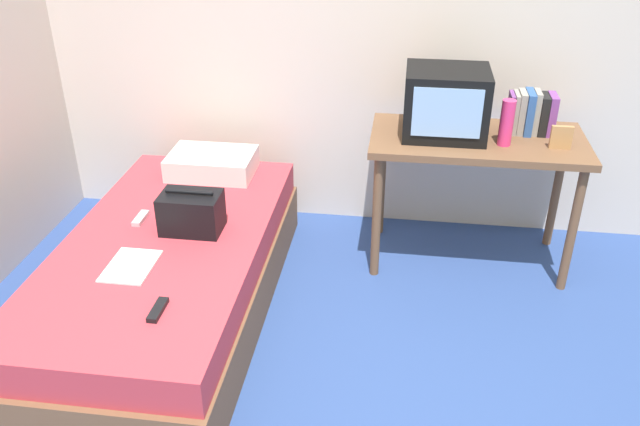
{
  "coord_description": "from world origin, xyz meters",
  "views": [
    {
      "loc": [
        0.26,
        -1.88,
        2.13
      ],
      "look_at": [
        -0.14,
        1.0,
        0.53
      ],
      "focal_mm": 36.93,
      "sensor_mm": 36.0,
      "label": 1
    }
  ],
  "objects_px": {
    "tv": "(446,103)",
    "water_bottle": "(507,123)",
    "magazine": "(131,266)",
    "remote_dark": "(158,310)",
    "book_row": "(531,113)",
    "desk": "(476,154)",
    "remote_silver": "(141,218)",
    "handbag": "(191,212)",
    "pillow": "(212,163)",
    "picture_frame": "(561,137)",
    "bed": "(168,276)"
  },
  "relations": [
    {
      "from": "desk",
      "to": "book_row",
      "type": "distance_m",
      "value": 0.37
    },
    {
      "from": "book_row",
      "to": "pillow",
      "type": "relative_size",
      "value": 0.5
    },
    {
      "from": "desk",
      "to": "magazine",
      "type": "relative_size",
      "value": 4.0
    },
    {
      "from": "remote_dark",
      "to": "remote_silver",
      "type": "bearing_deg",
      "value": 116.2
    },
    {
      "from": "handbag",
      "to": "pillow",
      "type": "bearing_deg",
      "value": 97.54
    },
    {
      "from": "pillow",
      "to": "remote_dark",
      "type": "distance_m",
      "value": 1.35
    },
    {
      "from": "pillow",
      "to": "magazine",
      "type": "relative_size",
      "value": 1.71
    },
    {
      "from": "bed",
      "to": "magazine",
      "type": "bearing_deg",
      "value": -102.94
    },
    {
      "from": "pillow",
      "to": "remote_dark",
      "type": "xyz_separation_m",
      "value": [
        0.15,
        -1.34,
        -0.05
      ]
    },
    {
      "from": "bed",
      "to": "book_row",
      "type": "relative_size",
      "value": 8.13
    },
    {
      "from": "tv",
      "to": "picture_frame",
      "type": "bearing_deg",
      "value": -11.41
    },
    {
      "from": "picture_frame",
      "to": "remote_dark",
      "type": "distance_m",
      "value": 2.18
    },
    {
      "from": "desk",
      "to": "book_row",
      "type": "relative_size",
      "value": 4.72
    },
    {
      "from": "pillow",
      "to": "handbag",
      "type": "bearing_deg",
      "value": -82.46
    },
    {
      "from": "tv",
      "to": "remote_dark",
      "type": "height_order",
      "value": "tv"
    },
    {
      "from": "magazine",
      "to": "remote_silver",
      "type": "bearing_deg",
      "value": 105.43
    },
    {
      "from": "water_bottle",
      "to": "magazine",
      "type": "height_order",
      "value": "water_bottle"
    },
    {
      "from": "handbag",
      "to": "remote_silver",
      "type": "height_order",
      "value": "handbag"
    },
    {
      "from": "bed",
      "to": "tv",
      "type": "distance_m",
      "value": 1.72
    },
    {
      "from": "pillow",
      "to": "magazine",
      "type": "height_order",
      "value": "pillow"
    },
    {
      "from": "handbag",
      "to": "water_bottle",
      "type": "bearing_deg",
      "value": 19.49
    },
    {
      "from": "book_row",
      "to": "handbag",
      "type": "bearing_deg",
      "value": -156.36
    },
    {
      "from": "water_bottle",
      "to": "remote_silver",
      "type": "height_order",
      "value": "water_bottle"
    },
    {
      "from": "bed",
      "to": "pillow",
      "type": "xyz_separation_m",
      "value": [
        0.03,
        0.77,
        0.29
      ]
    },
    {
      "from": "handbag",
      "to": "remote_dark",
      "type": "distance_m",
      "value": 0.69
    },
    {
      "from": "tv",
      "to": "pillow",
      "type": "xyz_separation_m",
      "value": [
        -1.33,
        0.01,
        -0.44
      ]
    },
    {
      "from": "remote_dark",
      "to": "desk",
      "type": "bearing_deg",
      "value": 43.98
    },
    {
      "from": "book_row",
      "to": "remote_silver",
      "type": "xyz_separation_m",
      "value": [
        -2.01,
        -0.69,
        -0.43
      ]
    },
    {
      "from": "desk",
      "to": "magazine",
      "type": "bearing_deg",
      "value": -148.0
    },
    {
      "from": "picture_frame",
      "to": "remote_dark",
      "type": "height_order",
      "value": "picture_frame"
    },
    {
      "from": "book_row",
      "to": "pillow",
      "type": "distance_m",
      "value": 1.84
    },
    {
      "from": "bed",
      "to": "magazine",
      "type": "distance_m",
      "value": 0.36
    },
    {
      "from": "book_row",
      "to": "magazine",
      "type": "distance_m",
      "value": 2.24
    },
    {
      "from": "pillow",
      "to": "remote_dark",
      "type": "height_order",
      "value": "pillow"
    },
    {
      "from": "bed",
      "to": "tv",
      "type": "xyz_separation_m",
      "value": [
        1.36,
        0.76,
        0.73
      ]
    },
    {
      "from": "picture_frame",
      "to": "remote_dark",
      "type": "relative_size",
      "value": 0.79
    },
    {
      "from": "handbag",
      "to": "remote_silver",
      "type": "xyz_separation_m",
      "value": [
        -0.3,
        0.06,
        -0.09
      ]
    },
    {
      "from": "pillow",
      "to": "remote_silver",
      "type": "bearing_deg",
      "value": -109.49
    },
    {
      "from": "remote_silver",
      "to": "magazine",
      "type": "bearing_deg",
      "value": -74.57
    },
    {
      "from": "book_row",
      "to": "magazine",
      "type": "xyz_separation_m",
      "value": [
        -1.89,
        -1.12,
        -0.44
      ]
    },
    {
      "from": "tv",
      "to": "water_bottle",
      "type": "bearing_deg",
      "value": -18.81
    },
    {
      "from": "desk",
      "to": "magazine",
      "type": "height_order",
      "value": "desk"
    },
    {
      "from": "water_bottle",
      "to": "pillow",
      "type": "relative_size",
      "value": 0.49
    },
    {
      "from": "desk",
      "to": "remote_dark",
      "type": "distance_m",
      "value": 1.91
    },
    {
      "from": "desk",
      "to": "handbag",
      "type": "xyz_separation_m",
      "value": [
        -1.43,
        -0.64,
        -0.13
      ]
    },
    {
      "from": "desk",
      "to": "water_bottle",
      "type": "relative_size",
      "value": 4.73
    },
    {
      "from": "bed",
      "to": "picture_frame",
      "type": "distance_m",
      "value": 2.15
    },
    {
      "from": "magazine",
      "to": "remote_dark",
      "type": "distance_m",
      "value": 0.4
    },
    {
      "from": "tv",
      "to": "magazine",
      "type": "distance_m",
      "value": 1.82
    },
    {
      "from": "bed",
      "to": "water_bottle",
      "type": "bearing_deg",
      "value": 21.2
    }
  ]
}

